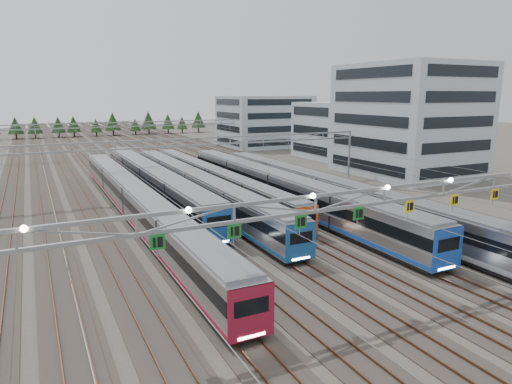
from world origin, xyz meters
name	(u,v)px	position (x,y,z in m)	size (l,w,h in m)	color
ground	(379,295)	(0.00, 0.00, 0.00)	(400.00, 400.00, 0.00)	#47423A
track_bed	(121,143)	(0.00, 100.00, 1.49)	(54.00, 260.00, 5.42)	#2D2823
train_a	(135,201)	(-11.25, 28.16, 2.13)	(2.88, 61.26, 3.75)	black
train_b	(151,180)	(-6.75, 39.23, 2.31)	(3.15, 51.17, 4.11)	black
train_c	(196,186)	(-2.25, 33.44, 2.14)	(2.90, 53.16, 3.78)	black
train_d	(213,179)	(2.25, 38.62, 1.91)	(2.55, 51.41, 3.32)	black
train_e	(278,188)	(6.75, 27.00, 2.28)	(3.10, 54.09, 4.05)	black
train_f	(325,191)	(11.25, 22.92, 2.17)	(2.94, 53.92, 3.84)	black
gantry_near	(385,199)	(-0.05, -0.12, 7.09)	(56.36, 0.61, 8.08)	gray
gantry_mid	(195,148)	(0.00, 40.00, 6.39)	(56.36, 0.36, 8.00)	gray
gantry_far	(132,128)	(0.00, 85.00, 6.39)	(56.36, 0.36, 8.00)	gray
depot_bldg_south	(408,120)	(38.96, 37.90, 9.64)	(18.00, 22.00, 19.28)	#9DB3BC
depot_bldg_mid	(336,130)	(40.73, 61.54, 6.17)	(14.00, 16.00, 12.34)	#9DB3BC
depot_bldg_north	(264,121)	(36.92, 89.32, 6.85)	(22.00, 18.00, 13.69)	#9DB3BC
treeline	(86,124)	(-4.05, 142.62, 4.23)	(87.50, 5.60, 7.02)	#332114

